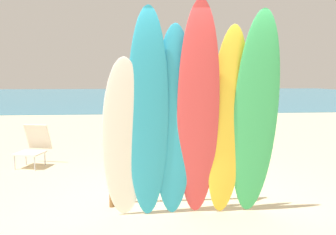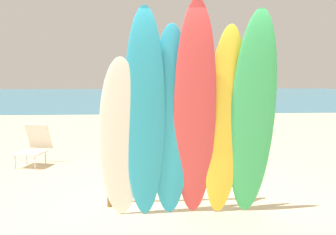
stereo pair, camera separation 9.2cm
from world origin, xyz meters
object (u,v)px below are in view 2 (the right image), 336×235
Objects in this scene: surfboard_white_0 at (121,141)px; surfboard_green_5 at (252,119)px; surfboard_rack at (180,173)px; surfboard_red_3 at (195,116)px; surfboard_teal_2 at (171,126)px; beachgoer_photographing at (183,104)px; surfboard_teal_1 at (145,119)px; surfboard_yellow_4 at (224,125)px; beachgoer_near_rack at (197,104)px; beach_chair_red at (35,144)px.

surfboard_white_0 is 0.79× the size of surfboard_green_5.
surfboard_rack is 1.04m from surfboard_red_3.
surfboard_teal_2 is 1.38× the size of beachgoer_photographing.
surfboard_green_5 reaches higher than surfboard_teal_2.
surfboard_green_5 is at bearing -1.51° from surfboard_teal_1.
surfboard_teal_1 is 1.00× the size of surfboard_green_5.
surfboard_white_0 is at bearing -179.09° from surfboard_red_3.
surfboard_white_0 is at bearing -177.53° from surfboard_green_5.
surfboard_teal_1 is at bearing 179.15° from surfboard_yellow_4.
beachgoer_near_rack is at bearing 79.90° from surfboard_yellow_4.
surfboard_red_3 reaches higher than surfboard_white_0.
surfboard_white_0 is 1.27m from surfboard_yellow_4.
surfboard_yellow_4 is 0.34m from surfboard_green_5.
beachgoer_photographing is at bearing 78.07° from surfboard_teal_1.
surfboard_red_3 is (0.28, -0.08, 0.12)m from surfboard_teal_2.
surfboard_red_3 is at bearing -79.76° from surfboard_rack.
beach_chair_red is (-2.68, 2.41, -0.02)m from surfboard_rack.
beach_chair_red is (-2.50, 2.92, -0.75)m from surfboard_teal_2.
beachgoer_photographing is at bearing 80.28° from beachgoer_near_rack.
beachgoer_near_rack is at bearing 75.18° from surfboard_teal_1.
beachgoer_near_rack is at bearing 86.44° from surfboard_red_3.
surfboard_white_0 is 6.08m from beachgoer_photographing.
surfboard_rack is 3.60m from beach_chair_red.
surfboard_green_5 is 4.67m from beach_chair_red.
surfboard_white_0 is at bearing -146.60° from surfboard_rack.
surfboard_white_0 reaches higher than beachgoer_near_rack.
beachgoer_photographing is at bearing 56.40° from beach_chair_red.
surfboard_teal_2 is 0.93× the size of surfboard_green_5.
surfboard_red_3 reaches higher than surfboard_green_5.
surfboard_yellow_4 is (0.97, 0.05, -0.09)m from surfboard_teal_1.
beach_chair_red is at bearing 125.58° from surfboard_teal_1.
surfboard_yellow_4 is 1.38× the size of beachgoer_photographing.
surfboard_yellow_4 is 0.93× the size of surfboard_green_5.
surfboard_green_5 is (0.70, 0.00, -0.04)m from surfboard_red_3.
beachgoer_photographing is at bearing 90.30° from surfboard_red_3.
surfboard_white_0 reaches higher than surfboard_rack.
surfboard_red_3 is (0.60, -0.02, 0.03)m from surfboard_teal_1.
surfboard_yellow_4 is 5.92m from beachgoer_photographing.
surfboard_rack is at bearing 48.54° from surfboard_teal_1.
surfboard_teal_1 is 0.97× the size of surfboard_red_3.
surfboard_rack is at bearing 72.17° from beachgoer_photographing.
surfboard_yellow_4 is at bearing 0.02° from surfboard_teal_2.
surfboard_white_0 is 7.32m from beachgoer_near_rack.
beach_chair_red is (-3.16, 2.93, -0.75)m from surfboard_yellow_4.
surfboard_green_5 is 3.11× the size of beach_chair_red.
beachgoer_photographing reaches higher than beachgoer_near_rack.
surfboard_green_5 is 1.63× the size of beachgoer_near_rack.
beachgoer_near_rack is 1.27m from beachgoer_photographing.
surfboard_teal_1 reaches higher than surfboard_white_0.
surfboard_yellow_4 is at bearing -47.55° from surfboard_rack.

